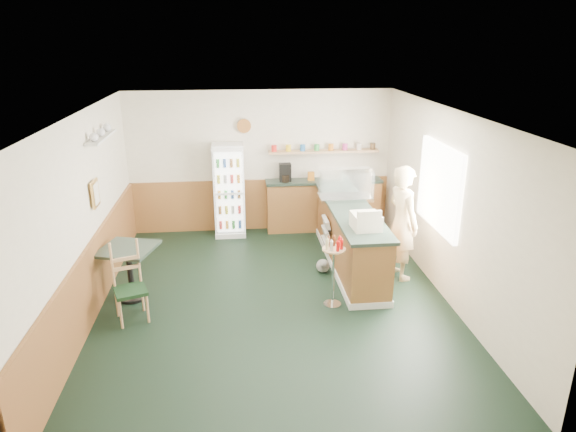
{
  "coord_description": "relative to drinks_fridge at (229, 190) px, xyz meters",
  "views": [
    {
      "loc": [
        -0.48,
        -6.61,
        3.65
      ],
      "look_at": [
        0.27,
        0.6,
        1.08
      ],
      "focal_mm": 32.0,
      "sensor_mm": 36.0,
      "label": 1
    }
  ],
  "objects": [
    {
      "name": "shopkeeper",
      "position": [
        2.67,
        -2.14,
        0.03
      ],
      "size": [
        0.58,
        0.7,
        1.81
      ],
      "primitive_type": "imported",
      "rotation": [
        0.0,
        0.0,
        1.85
      ],
      "color": "tan",
      "rests_on": "ground"
    },
    {
      "name": "cash_register",
      "position": [
        1.97,
        -2.6,
        0.25
      ],
      "size": [
        0.4,
        0.42,
        0.22
      ],
      "primitive_type": "cube",
      "rotation": [
        0.0,
        0.0,
        0.05
      ],
      "color": "beige",
      "rests_on": "service_counter"
    },
    {
      "name": "dog_doorstop",
      "position": [
        1.49,
        -1.9,
        -0.75
      ],
      "size": [
        0.22,
        0.28,
        0.26
      ],
      "rotation": [
        0.0,
        0.0,
        0.42
      ],
      "color": "gray",
      "rests_on": "ground"
    },
    {
      "name": "room_envelope",
      "position": [
        0.39,
        -2.01,
        0.65
      ],
      "size": [
        5.04,
        6.02,
        2.72
      ],
      "color": "beige",
      "rests_on": "ground"
    },
    {
      "name": "ground",
      "position": [
        0.62,
        -2.74,
        -0.87
      ],
      "size": [
        6.0,
        6.0,
        0.0
      ],
      "primitive_type": "plane",
      "color": "black",
      "rests_on": "ground"
    },
    {
      "name": "service_counter",
      "position": [
        1.97,
        -1.66,
        -0.41
      ],
      "size": [
        0.68,
        3.01,
        1.01
      ],
      "color": "#9F6D33",
      "rests_on": "ground"
    },
    {
      "name": "newspaper_rack",
      "position": [
        1.61,
        -1.43,
        -0.38
      ],
      "size": [
        0.09,
        0.45,
        0.53
      ],
      "color": "black",
      "rests_on": "ground"
    },
    {
      "name": "back_counter",
      "position": [
        1.81,
        0.06,
        -0.33
      ],
      "size": [
        2.24,
        0.42,
        1.69
      ],
      "color": "#9F6D33",
      "rests_on": "ground"
    },
    {
      "name": "display_case",
      "position": [
        1.97,
        -1.19,
        0.39
      ],
      "size": [
        0.89,
        0.46,
        0.5
      ],
      "color": "silver",
      "rests_on": "service_counter"
    },
    {
      "name": "drinks_fridge",
      "position": [
        0.0,
        0.0,
        0.0
      ],
      "size": [
        0.58,
        0.51,
        1.75
      ],
      "color": "white",
      "rests_on": "ground"
    },
    {
      "name": "condiment_stand",
      "position": [
        1.45,
        -2.95,
        -0.2
      ],
      "size": [
        0.33,
        0.33,
        1.02
      ],
      "rotation": [
        0.0,
        0.0,
        -0.36
      ],
      "color": "silver",
      "rests_on": "ground"
    },
    {
      "name": "cafe_table",
      "position": [
        -1.43,
        -2.45,
        -0.31
      ],
      "size": [
        0.91,
        0.91,
        0.8
      ],
      "rotation": [
        0.0,
        0.0,
        -0.29
      ],
      "color": "black",
      "rests_on": "ground"
    },
    {
      "name": "cafe_chair",
      "position": [
        -1.31,
        -2.98,
        -0.31
      ],
      "size": [
        0.51,
        0.52,
        1.08
      ],
      "rotation": [
        0.0,
        0.0,
        0.34
      ],
      "color": "black",
      "rests_on": "ground"
    }
  ]
}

